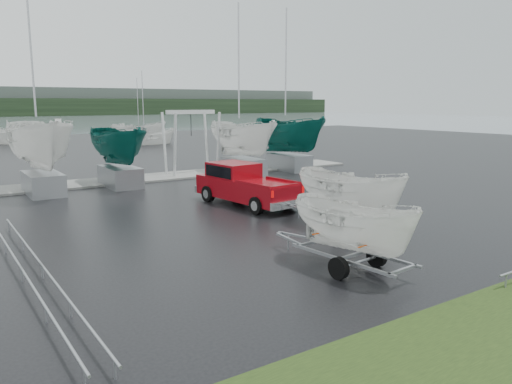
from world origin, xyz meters
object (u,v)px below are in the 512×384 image
Objects in this scene: boat_hoist at (191,133)px; trailer_parked at (355,181)px; trailer_hitched at (352,153)px; pickup_truck at (243,183)px.

trailer_parked is at bearing -103.75° from boat_hoist.
trailer_hitched is 1.27× the size of boat_hoist.
trailer_parked is 1.12× the size of boat_hoist.
boat_hoist is (4.70, 19.20, 0.15)m from trailer_parked.
trailer_hitched is at bearing -90.00° from pickup_truck.
pickup_truck is 6.53m from trailer_hitched.
trailer_hitched is 4.48m from trailer_parked.
boat_hoist is at bearing 70.83° from trailer_parked.
trailer_parked is at bearing -110.17° from pickup_truck.
trailer_parked reaches higher than pickup_truck.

